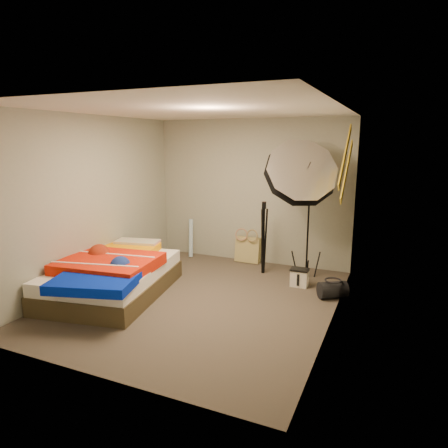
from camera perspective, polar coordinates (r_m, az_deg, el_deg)
The scene contains 15 objects.
floor at distance 5.56m, azimuth -3.50°, elevation -10.72°, with size 4.00×4.00×0.00m, color #4C4439.
ceiling at distance 5.15m, azimuth -3.86°, elevation 15.94°, with size 4.00×4.00×0.00m, color silver.
wall_back at distance 7.03m, azimuth 3.86°, elevation 4.60°, with size 3.50×3.50×0.00m, color gray.
wall_front at distance 3.59m, azimuth -18.50°, elevation -2.92°, with size 3.50×3.50×0.00m, color gray.
wall_left at distance 6.20m, azimuth -18.20°, elevation 3.08°, with size 4.00×4.00×0.00m, color gray.
wall_right at distance 4.68m, azimuth 15.73°, elevation 0.57°, with size 4.00×4.00×0.00m, color gray.
tote_bag at distance 7.14m, azimuth 3.45°, elevation -3.68°, with size 0.45×0.14×0.45m, color tan.
wrapping_roll at distance 7.47m, azimuth -4.75°, elevation -1.99°, with size 0.08×0.08×0.70m, color #649EC7.
camera_case at distance 6.09m, azimuth 10.72°, elevation -7.60°, with size 0.25×0.18×0.25m, color silver.
duffel_bag at distance 5.76m, azimuth 15.25°, elevation -9.07°, with size 0.23×0.23×0.38m, color black.
wall_stripe_upper at distance 5.20m, azimuth 16.91°, elevation 9.36°, with size 0.02×1.10×0.10m, color gold.
wall_stripe_lower at distance 5.46m, azimuth 17.11°, elevation 7.33°, with size 0.02×1.10×0.10m, color gold.
bed at distance 5.86m, azimuth -15.67°, elevation -6.95°, with size 1.76×2.28×0.58m.
photo_umbrella at distance 6.04m, azimuth 10.81°, elevation 6.91°, with size 1.14×1.17×2.28m.
camera_tripod at distance 6.45m, azimuth 5.68°, elevation -1.25°, with size 0.08×0.08×1.18m.
Camera 1 is at (2.37, -4.56, 2.12)m, focal length 32.00 mm.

